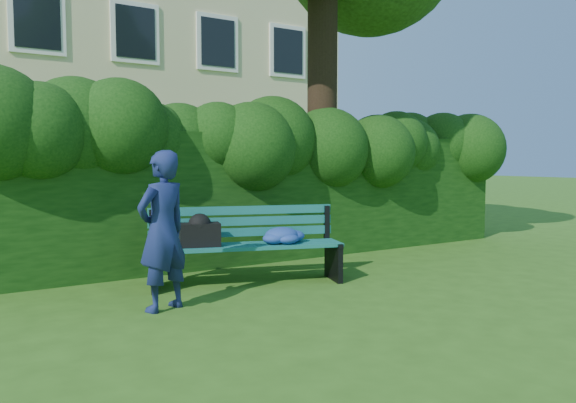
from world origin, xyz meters
TOP-DOWN VIEW (x-y plane):
  - ground at (0.00, 0.00)m, footprint 80.00×80.00m
  - apartment_building at (-0.00, 13.99)m, footprint 16.00×8.08m
  - hedge at (0.00, 2.20)m, footprint 10.00×1.00m
  - park_bench at (-0.50, 0.73)m, footprint 2.27×1.20m
  - man_reading at (-1.71, 0.16)m, footprint 0.65×0.54m

SIDE VIEW (x-z plane):
  - ground at x=0.00m, z-range 0.00..0.00m
  - park_bench at x=-0.50m, z-range 0.06..0.95m
  - man_reading at x=-1.71m, z-range 0.00..1.53m
  - hedge at x=0.00m, z-range 0.00..1.80m
  - apartment_building at x=0.00m, z-range 0.00..12.00m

